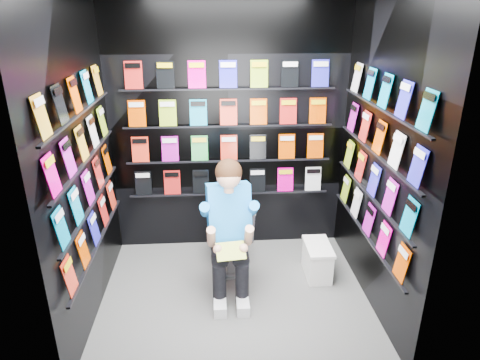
{
  "coord_description": "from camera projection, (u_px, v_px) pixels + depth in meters",
  "views": [
    {
      "loc": [
        -0.17,
        -3.22,
        2.45
      ],
      "look_at": [
        0.06,
        0.15,
        1.09
      ],
      "focal_mm": 32.0,
      "sensor_mm": 36.0,
      "label": 1
    }
  ],
  "objects": [
    {
      "name": "floor",
      "position": [
        235.0,
        297.0,
        3.91
      ],
      "size": [
        2.4,
        2.4,
        0.0
      ],
      "primitive_type": "plane",
      "color": "#5A5A57",
      "rests_on": "ground"
    },
    {
      "name": "wall_back",
      "position": [
        229.0,
        130.0,
        4.35
      ],
      "size": [
        2.4,
        0.04,
        2.6
      ],
      "primitive_type": "cube",
      "color": "black",
      "rests_on": "floor"
    },
    {
      "name": "wall_front",
      "position": [
        244.0,
        220.0,
        2.5
      ],
      "size": [
        2.4,
        0.04,
        2.6
      ],
      "primitive_type": "cube",
      "color": "black",
      "rests_on": "floor"
    },
    {
      "name": "wall_left",
      "position": [
        81.0,
        166.0,
        3.35
      ],
      "size": [
        0.04,
        2.0,
        2.6
      ],
      "primitive_type": "cube",
      "color": "black",
      "rests_on": "floor"
    },
    {
      "name": "wall_right",
      "position": [
        380.0,
        159.0,
        3.5
      ],
      "size": [
        0.04,
        2.0,
        2.6
      ],
      "primitive_type": "cube",
      "color": "black",
      "rests_on": "floor"
    },
    {
      "name": "comics_back",
      "position": [
        229.0,
        130.0,
        4.32
      ],
      "size": [
        2.1,
        0.06,
        1.37
      ],
      "primitive_type": null,
      "color": "red",
      "rests_on": "wall_back"
    },
    {
      "name": "comics_left",
      "position": [
        85.0,
        166.0,
        3.35
      ],
      "size": [
        0.06,
        1.7,
        1.37
      ],
      "primitive_type": null,
      "color": "red",
      "rests_on": "wall_left"
    },
    {
      "name": "comics_right",
      "position": [
        377.0,
        159.0,
        3.49
      ],
      "size": [
        0.06,
        1.7,
        1.37
      ],
      "primitive_type": null,
      "color": "red",
      "rests_on": "wall_right"
    },
    {
      "name": "toilet",
      "position": [
        227.0,
        231.0,
        4.3
      ],
      "size": [
        0.5,
        0.79,
        0.73
      ],
      "primitive_type": "imported",
      "rotation": [
        0.0,
        0.0,
        3.26
      ],
      "color": "white",
      "rests_on": "floor"
    },
    {
      "name": "longbox",
      "position": [
        317.0,
        261.0,
        4.18
      ],
      "size": [
        0.23,
        0.4,
        0.3
      ],
      "primitive_type": "cube",
      "rotation": [
        0.0,
        0.0,
        -0.01
      ],
      "color": "white",
      "rests_on": "floor"
    },
    {
      "name": "longbox_lid",
      "position": [
        318.0,
        247.0,
        4.12
      ],
      "size": [
        0.25,
        0.42,
        0.03
      ],
      "primitive_type": "cube",
      "rotation": [
        0.0,
        0.0,
        -0.01
      ],
      "color": "white",
      "rests_on": "longbox"
    },
    {
      "name": "reader",
      "position": [
        229.0,
        212.0,
        3.8
      ],
      "size": [
        0.6,
        0.81,
        1.39
      ],
      "primitive_type": null,
      "rotation": [
        0.0,
        0.0,
        0.12
      ],
      "color": "blue",
      "rests_on": "toilet"
    },
    {
      "name": "held_comic",
      "position": [
        231.0,
        251.0,
        3.54
      ],
      "size": [
        0.26,
        0.17,
        0.1
      ],
      "primitive_type": "cube",
      "rotation": [
        -0.96,
        0.0,
        0.12
      ],
      "color": "green",
      "rests_on": "reader"
    }
  ]
}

